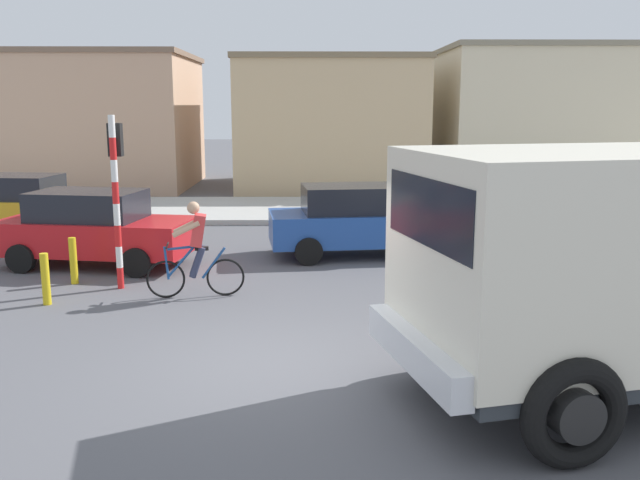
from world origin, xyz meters
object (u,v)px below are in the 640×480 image
truck_foreground (637,258)px  car_far_side (19,205)px  traffic_light_pole (116,178)px  car_red_near (357,220)px  cyclist (196,249)px  car_white_mid (94,228)px  bollard_far (73,261)px  bollard_near (46,279)px

truck_foreground → car_far_side: 15.19m
traffic_light_pole → car_red_near: size_ratio=0.77×
car_far_side → cyclist: bearing=-46.4°
truck_foreground → car_white_mid: truck_foreground is taller
car_white_mid → bollard_far: 1.56m
truck_foreground → cyclist: (-5.74, 4.35, -0.80)m
truck_foreground → cyclist: bearing=142.9°
cyclist → car_far_side: cyclist is taller
cyclist → bollard_near: cyclist is taller
bollard_far → cyclist: bearing=-20.6°
truck_foreground → bollard_near: size_ratio=6.48×
truck_foreground → car_red_near: truck_foreground is taller
bollard_near → bollard_far: 1.40m
bollard_far → traffic_light_pole: bearing=-15.5°
traffic_light_pole → bollard_far: (-0.98, 0.27, -1.62)m
car_red_near → bollard_far: (-5.58, -2.47, -0.37)m
truck_foreground → bollard_near: bearing=154.7°
car_red_near → bollard_far: car_red_near is taller
traffic_light_pole → car_white_mid: (-1.03, 1.79, -1.25)m
cyclist → car_red_near: cyclist is taller
cyclist → car_red_near: (3.08, 3.41, -0.05)m
car_white_mid → bollard_near: (0.05, -2.92, -0.37)m
car_red_near → car_white_mid: (-5.64, -0.95, 0.00)m
bollard_near → bollard_far: bearing=90.0°
traffic_light_pole → car_far_side: traffic_light_pole is taller
car_white_mid → bollard_far: size_ratio=4.69×
bollard_near → car_white_mid: bearing=91.1°
car_red_near → bollard_near: car_red_near is taller
bollard_near → bollard_far: same height
cyclist → car_far_side: size_ratio=0.41×
traffic_light_pole → car_white_mid: traffic_light_pole is taller
bollard_near → traffic_light_pole: bearing=49.1°
car_far_side → bollard_near: 6.97m
car_white_mid → car_far_side: 4.48m
truck_foreground → traffic_light_pole: (-7.26, 5.02, 0.40)m
car_red_near → bollard_near: (-5.58, -3.87, -0.37)m
traffic_light_pole → car_red_near: (4.61, 2.75, -1.25)m
truck_foreground → bollard_far: (-8.24, 5.29, -1.22)m
cyclist → car_red_near: bearing=47.9°
car_white_mid → traffic_light_pole: bearing=-60.1°
traffic_light_pole → car_red_near: traffic_light_pole is taller
cyclist → car_red_near: size_ratio=0.41×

